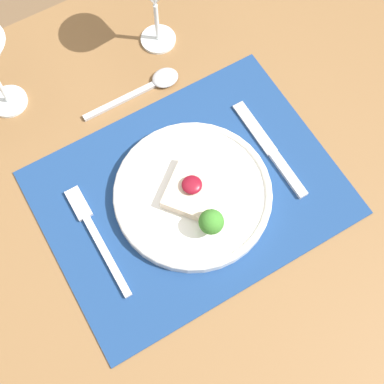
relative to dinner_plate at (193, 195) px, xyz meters
The scene contains 7 objects.
ground_plane 0.76m from the dinner_plate, 82.31° to the left, with size 8.00×8.00×0.00m, color brown.
dining_table 0.11m from the dinner_plate, 82.31° to the left, with size 1.48×0.93×0.74m.
placemat 0.02m from the dinner_plate, 82.31° to the left, with size 0.47×0.36×0.00m, color navy.
dinner_plate is the anchor object (origin of this frame).
fork 0.17m from the dinner_plate, behind, with size 0.02×0.20×0.01m.
knife 0.16m from the dinner_plate, ahead, with size 0.02×0.20×0.01m.
spoon 0.23m from the dinner_plate, 77.43° to the left, with size 0.18×0.04×0.01m.
Camera 1 is at (-0.16, -0.29, 1.55)m, focal length 50.00 mm.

